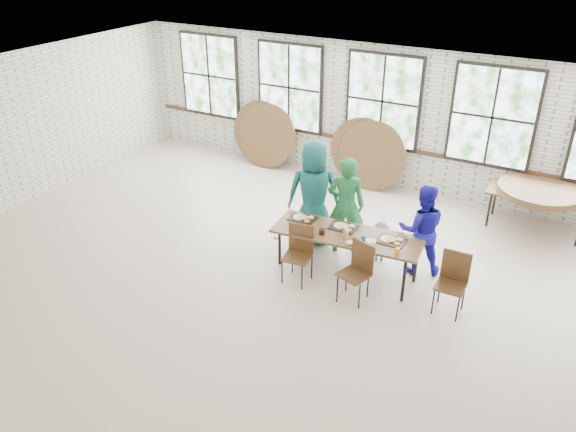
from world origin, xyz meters
name	(u,v)px	position (x,y,z in m)	size (l,w,h in m)	color
room	(383,103)	(0.00, 4.44, 1.83)	(12.00, 12.00, 12.00)	beige
dining_table	(347,236)	(0.84, 0.84, 0.69)	(2.46, 1.02, 0.74)	brown
chair_near_left	(299,248)	(0.24, 0.34, 0.56)	(0.47, 0.46, 0.95)	#53351B
chair_near_right	(358,266)	(1.27, 0.30, 0.56)	(0.53, 0.52, 0.95)	#53351B
chair_spare	(453,277)	(2.59, 0.72, 0.56)	(0.42, 0.41, 0.95)	#53351B
adult_teal	(314,194)	(-0.09, 1.49, 0.96)	(0.94, 0.61, 1.92)	#175854
adult_green	(346,206)	(0.52, 1.49, 0.88)	(0.64, 0.42, 1.76)	#1B6732
toddler	(380,241)	(1.19, 1.49, 0.37)	(0.48, 0.27, 0.74)	#1A133D
adult_blue	(421,229)	(1.85, 1.49, 0.78)	(0.75, 0.59, 1.55)	#1D18AC
storage_table	(539,197)	(3.33, 3.91, 0.69)	(1.81, 0.78, 0.74)	brown
tabletop_clutter	(349,233)	(0.88, 0.83, 0.77)	(2.02, 0.65, 0.11)	black
round_tops_stacked	(540,191)	(3.33, 3.91, 0.80)	(1.50, 1.50, 0.13)	brown
round_tops_leaning	(313,144)	(-1.48, 4.22, 0.73)	(4.33, 0.43, 1.50)	brown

